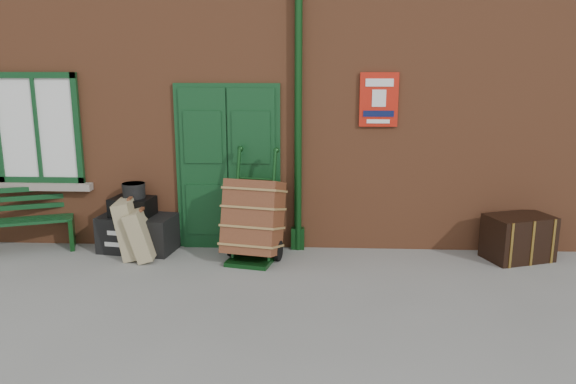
# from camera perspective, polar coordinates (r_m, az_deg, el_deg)

# --- Properties ---
(ground) EXTENTS (80.00, 80.00, 0.00)m
(ground) POSITION_cam_1_polar(r_m,az_deg,el_deg) (6.54, -5.24, -9.70)
(ground) COLOR gray
(ground) RESTS_ON ground
(station_building) EXTENTS (10.30, 4.30, 4.36)m
(station_building) POSITION_cam_1_polar(r_m,az_deg,el_deg) (9.52, -2.52, 10.82)
(station_building) COLOR brown
(station_building) RESTS_ON ground
(bench) EXTENTS (1.50, 0.92, 0.89)m
(bench) POSITION_cam_1_polar(r_m,az_deg,el_deg) (8.48, -25.82, -2.47)
(bench) COLOR #103B1A
(bench) RESTS_ON ground
(houdini_trunk) EXTENTS (1.07, 0.69, 0.50)m
(houdini_trunk) POSITION_cam_1_polar(r_m,az_deg,el_deg) (7.95, -15.00, -4.05)
(houdini_trunk) COLOR black
(houdini_trunk) RESTS_ON ground
(strongbox) EXTENTS (0.60, 0.48, 0.25)m
(strongbox) POSITION_cam_1_polar(r_m,az_deg,el_deg) (7.87, -15.50, -1.44)
(strongbox) COLOR black
(strongbox) RESTS_ON houdini_trunk
(hatbox) EXTENTS (0.34, 0.34, 0.20)m
(hatbox) POSITION_cam_1_polar(r_m,az_deg,el_deg) (7.81, -15.39, 0.15)
(hatbox) COLOR black
(hatbox) RESTS_ON strongbox
(suitcase_back) EXTENTS (0.38, 0.57, 0.78)m
(suitcase_back) POSITION_cam_1_polar(r_m,az_deg,el_deg) (7.70, -15.74, -3.54)
(suitcase_back) COLOR tan
(suitcase_back) RESTS_ON ground
(suitcase_front) EXTENTS (0.40, 0.52, 0.68)m
(suitcase_front) POSITION_cam_1_polar(r_m,az_deg,el_deg) (7.57, -14.66, -4.17)
(suitcase_front) COLOR tan
(suitcase_front) RESTS_ON ground
(porter_trolley) EXTENTS (0.83, 0.87, 1.43)m
(porter_trolley) POSITION_cam_1_polar(r_m,az_deg,el_deg) (7.26, -3.55, -2.75)
(porter_trolley) COLOR #0D3411
(porter_trolley) RESTS_ON ground
(dark_trunk) EXTENTS (0.94, 0.77, 0.59)m
(dark_trunk) POSITION_cam_1_polar(r_m,az_deg,el_deg) (7.94, 22.35, -4.30)
(dark_trunk) COLOR black
(dark_trunk) RESTS_ON ground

